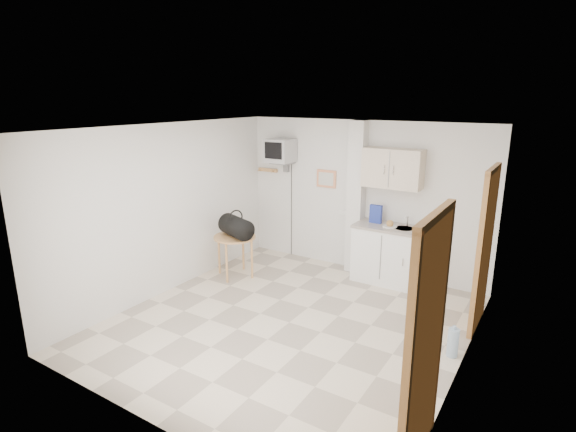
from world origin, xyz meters
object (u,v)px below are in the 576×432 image
Objects in this scene: round_table at (235,241)px; duffel_bag at (236,227)px; crt_television at (280,151)px; water_bottle at (453,342)px.

round_table is 0.26m from duffel_bag.
crt_television is 5.69× the size of water_bottle.
duffel_bag is (-0.09, -1.16, -1.09)m from crt_television.
crt_television reaches higher than water_bottle.
crt_television is 4.21m from water_bottle.
round_table is at bearing 171.25° from water_bottle.
round_table is 1.00× the size of duffel_bag.
crt_television is 1.59m from duffel_bag.
water_bottle is (3.43, -1.69, -1.77)m from crt_television.
water_bottle is at bearing 12.93° from duffel_bag.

